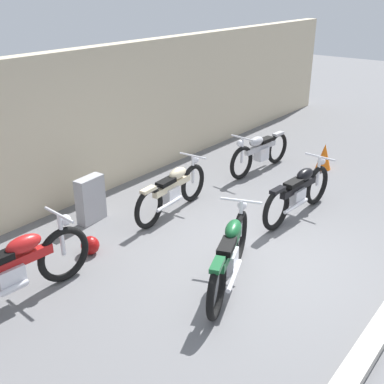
{
  "coord_description": "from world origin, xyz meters",
  "views": [
    {
      "loc": [
        -5.24,
        -2.91,
        3.65
      ],
      "look_at": [
        0.28,
        1.42,
        0.55
      ],
      "focal_mm": 44.66,
      "sensor_mm": 36.0,
      "label": 1
    }
  ],
  "objects": [
    {
      "name": "ground_plane",
      "position": [
        0.0,
        0.0,
        0.0
      ],
      "size": [
        40.0,
        40.0,
        0.0
      ],
      "primitive_type": "plane",
      "color": "slate"
    },
    {
      "name": "building_wall",
      "position": [
        0.0,
        3.65,
        1.32
      ],
      "size": [
        18.0,
        0.3,
        2.64
      ],
      "primitive_type": "cube",
      "color": "beige",
      "rests_on": "ground_plane"
    },
    {
      "name": "stone_marker",
      "position": [
        -0.7,
        2.76,
        0.39
      ],
      "size": [
        0.51,
        0.24,
        0.78
      ],
      "primitive_type": "cube",
      "rotation": [
        0.0,
        0.0,
        0.07
      ],
      "color": "#9E9EA3",
      "rests_on": "ground_plane"
    },
    {
      "name": "helmet",
      "position": [
        -1.41,
        1.98,
        0.14
      ],
      "size": [
        0.27,
        0.27,
        0.27
      ],
      "primitive_type": "sphere",
      "color": "maroon",
      "rests_on": "ground_plane"
    },
    {
      "name": "traffic_cone",
      "position": [
        3.94,
        0.75,
        0.28
      ],
      "size": [
        0.32,
        0.32,
        0.55
      ],
      "primitive_type": "cone",
      "color": "orange",
      "rests_on": "ground_plane"
    },
    {
      "name": "motorcycle_black",
      "position": [
        1.59,
        0.18,
        0.43
      ],
      "size": [
        2.01,
        0.56,
        0.9
      ],
      "rotation": [
        0.0,
        0.0,
        -0.07
      ],
      "color": "black",
      "rests_on": "ground_plane"
    },
    {
      "name": "motorcycle_red",
      "position": [
        -2.74,
        1.77,
        0.47
      ],
      "size": [
        2.18,
        0.61,
        0.98
      ],
      "rotation": [
        0.0,
        0.0,
        -0.07
      ],
      "color": "black",
      "rests_on": "ground_plane"
    },
    {
      "name": "motorcycle_green",
      "position": [
        -0.79,
        -0.04,
        0.45
      ],
      "size": [
        1.96,
        0.94,
        0.93
      ],
      "rotation": [
        0.0,
        0.0,
        0.37
      ],
      "color": "black",
      "rests_on": "ground_plane"
    },
    {
      "name": "motorcycle_cream",
      "position": [
        0.37,
        1.9,
        0.42
      ],
      "size": [
        1.95,
        0.54,
        0.87
      ],
      "rotation": [
        0.0,
        0.0,
        0.08
      ],
      "color": "black",
      "rests_on": "ground_plane"
    },
    {
      "name": "motorcycle_silver",
      "position": [
        3.01,
        1.77,
        0.42
      ],
      "size": [
        1.95,
        0.54,
        0.87
      ],
      "rotation": [
        0.0,
        0.0,
        3.05
      ],
      "color": "black",
      "rests_on": "ground_plane"
    }
  ]
}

